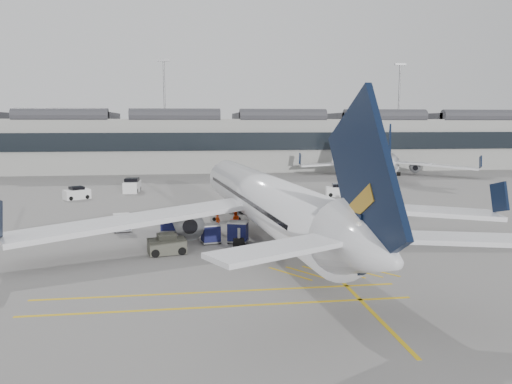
{
  "coord_description": "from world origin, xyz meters",
  "views": [
    {
      "loc": [
        0.25,
        -39.1,
        10.11
      ],
      "look_at": [
        6.31,
        4.84,
        4.0
      ],
      "focal_mm": 35.0,
      "sensor_mm": 36.0,
      "label": 1
    }
  ],
  "objects": [
    {
      "name": "service_van_left",
      "position": [
        -14.59,
        30.01,
        0.76
      ],
      "size": [
        3.7,
        3.19,
        1.71
      ],
      "rotation": [
        0.0,
        0.0,
        0.57
      ],
      "color": "white",
      "rests_on": "ground"
    },
    {
      "name": "service_van_mid",
      "position": [
        -7.94,
        35.97,
        0.94
      ],
      "size": [
        2.32,
        4.22,
        2.1
      ],
      "rotation": [
        0.0,
        0.0,
        1.5
      ],
      "color": "white",
      "rests_on": "ground"
    },
    {
      "name": "safety_cone_engine",
      "position": [
        11.75,
        4.55,
        0.26
      ],
      "size": [
        0.38,
        0.38,
        0.52
      ],
      "primitive_type": "cone",
      "color": "#F24C0A",
      "rests_on": "ground"
    },
    {
      "name": "airliner_main",
      "position": [
        6.88,
        2.57,
        3.54
      ],
      "size": [
        41.22,
        45.24,
        12.04
      ],
      "rotation": [
        0.0,
        0.0,
        0.11
      ],
      "color": "white",
      "rests_on": "ground"
    },
    {
      "name": "baggage_cart_a",
      "position": [
        -1.48,
        7.43,
        1.05
      ],
      "size": [
        1.87,
        1.54,
        1.95
      ],
      "rotation": [
        0.0,
        0.0,
        -0.01
      ],
      "color": "gray",
      "rests_on": "ground"
    },
    {
      "name": "service_van_right",
      "position": [
        21.11,
        27.77,
        0.78
      ],
      "size": [
        3.65,
        2.28,
        1.75
      ],
      "rotation": [
        0.0,
        0.0,
        -0.18
      ],
      "color": "white",
      "rests_on": "ground"
    },
    {
      "name": "terminal",
      "position": [
        0.0,
        71.93,
        6.14
      ],
      "size": [
        200.0,
        20.45,
        12.4
      ],
      "color": "#9E9E99",
      "rests_on": "ground"
    },
    {
      "name": "light_masts",
      "position": [
        -1.67,
        86.0,
        14.49
      ],
      "size": [
        113.0,
        0.6,
        25.45
      ],
      "color": "slate",
      "rests_on": "ground"
    },
    {
      "name": "belt_loader",
      "position": [
        4.18,
        12.68,
        0.51
      ],
      "size": [
        4.32,
        1.78,
        1.73
      ],
      "rotation": [
        0.0,
        0.0,
        -0.12
      ],
      "color": "beige",
      "rests_on": "ground"
    },
    {
      "name": "baggage_cart_c",
      "position": [
        2.1,
        2.4,
        0.89
      ],
      "size": [
        1.81,
        1.6,
        1.65
      ],
      "rotation": [
        0.0,
        0.0,
        0.21
      ],
      "color": "gray",
      "rests_on": "ground"
    },
    {
      "name": "safety_cone_nose",
      "position": [
        12.02,
        20.2,
        0.25
      ],
      "size": [
        0.36,
        0.36,
        0.49
      ],
      "primitive_type": "cone",
      "color": "#F24C0A",
      "rests_on": "ground"
    },
    {
      "name": "ground",
      "position": [
        0.0,
        0.0,
        0.0
      ],
      "size": [
        220.0,
        220.0,
        0.0
      ],
      "primitive_type": "plane",
      "color": "gray",
      "rests_on": "ground"
    },
    {
      "name": "baggage_cart_d",
      "position": [
        -5.96,
        8.19,
        0.91
      ],
      "size": [
        1.85,
        1.62,
        1.7
      ],
      "rotation": [
        0.0,
        0.0,
        0.2
      ],
      "color": "gray",
      "rests_on": "ground"
    },
    {
      "name": "pushback_tug",
      "position": [
        -1.46,
        -0.56,
        0.71
      ],
      "size": [
        3.14,
        2.29,
        1.59
      ],
      "rotation": [
        0.0,
        0.0,
        0.21
      ],
      "color": "#4A4A3F",
      "rests_on": "ground"
    },
    {
      "name": "baggage_cart_b",
      "position": [
        4.41,
        2.36,
        0.98
      ],
      "size": [
        2.08,
        1.87,
        1.84
      ],
      "rotation": [
        0.0,
        0.0,
        -0.29
      ],
      "color": "gray",
      "rests_on": "ground"
    },
    {
      "name": "ramp_agent_a",
      "position": [
        2.94,
        6.54,
        0.93
      ],
      "size": [
        0.75,
        0.81,
        1.85
      ],
      "primitive_type": "imported",
      "rotation": [
        0.0,
        0.0,
        0.97
      ],
      "color": "#FC470D",
      "rests_on": "ground"
    },
    {
      "name": "ramp_agent_b",
      "position": [
        4.63,
        7.14,
        0.99
      ],
      "size": [
        0.98,
        0.77,
        1.98
      ],
      "primitive_type": "imported",
      "rotation": [
        0.0,
        0.0,
        3.11
      ],
      "color": "#ED400C",
      "rests_on": "ground"
    },
    {
      "name": "airliner_far",
      "position": [
        39.39,
        55.28,
        2.95
      ],
      "size": [
        32.49,
        35.98,
        10.04
      ],
      "rotation": [
        0.0,
        0.0,
        -0.36
      ],
      "color": "white",
      "rests_on": "ground"
    },
    {
      "name": "apron_markings",
      "position": [
        10.0,
        10.0,
        0.01
      ],
      "size": [
        0.25,
        60.0,
        0.01
      ],
      "primitive_type": "cube",
      "color": "gold",
      "rests_on": "ground"
    }
  ]
}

